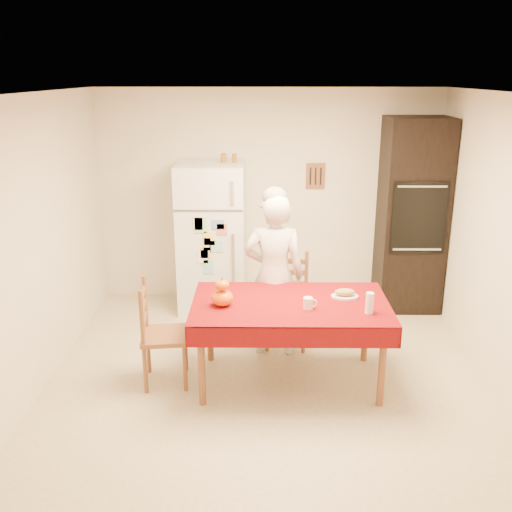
{
  "coord_description": "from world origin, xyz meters",
  "views": [
    {
      "loc": [
        -0.08,
        -4.4,
        2.65
      ],
      "look_at": [
        -0.13,
        0.2,
        1.17
      ],
      "focal_mm": 40.0,
      "sensor_mm": 36.0,
      "label": 1
    }
  ],
  "objects_px": {
    "coffee_mug": "(308,303)",
    "bread_plate": "(345,296)",
    "seated_woman": "(274,276)",
    "oven_cabinet": "(412,216)",
    "pumpkin_lower": "(222,298)",
    "chair_far": "(287,296)",
    "refrigerator": "(212,237)",
    "dining_table": "(290,310)",
    "wine_glass": "(370,303)",
    "chair_left": "(157,330)"
  },
  "relations": [
    {
      "from": "dining_table",
      "to": "chair_left",
      "type": "bearing_deg",
      "value": -178.78
    },
    {
      "from": "chair_left",
      "to": "dining_table",
      "type": "bearing_deg",
      "value": -95.29
    },
    {
      "from": "refrigerator",
      "to": "oven_cabinet",
      "type": "height_order",
      "value": "oven_cabinet"
    },
    {
      "from": "oven_cabinet",
      "to": "wine_glass",
      "type": "xyz_separation_m",
      "value": [
        -0.82,
        -1.98,
        -0.25
      ]
    },
    {
      "from": "chair_left",
      "to": "coffee_mug",
      "type": "relative_size",
      "value": 9.5
    },
    {
      "from": "seated_woman",
      "to": "bread_plate",
      "type": "relative_size",
      "value": 6.68
    },
    {
      "from": "coffee_mug",
      "to": "bread_plate",
      "type": "relative_size",
      "value": 0.42
    },
    {
      "from": "dining_table",
      "to": "chair_far",
      "type": "relative_size",
      "value": 1.79
    },
    {
      "from": "refrigerator",
      "to": "wine_glass",
      "type": "xyz_separation_m",
      "value": [
        1.46,
        -1.94,
        -0.0
      ]
    },
    {
      "from": "chair_left",
      "to": "bread_plate",
      "type": "bearing_deg",
      "value": -91.44
    },
    {
      "from": "chair_far",
      "to": "coffee_mug",
      "type": "distance_m",
      "value": 0.99
    },
    {
      "from": "refrigerator",
      "to": "wine_glass",
      "type": "bearing_deg",
      "value": -52.99
    },
    {
      "from": "pumpkin_lower",
      "to": "bread_plate",
      "type": "xyz_separation_m",
      "value": [
        1.07,
        0.19,
        -0.06
      ]
    },
    {
      "from": "refrigerator",
      "to": "oven_cabinet",
      "type": "xyz_separation_m",
      "value": [
        2.28,
        0.05,
        0.25
      ]
    },
    {
      "from": "dining_table",
      "to": "wine_glass",
      "type": "relative_size",
      "value": 9.66
    },
    {
      "from": "refrigerator",
      "to": "dining_table",
      "type": "xyz_separation_m",
      "value": [
        0.82,
        -1.72,
        -0.16
      ]
    },
    {
      "from": "oven_cabinet",
      "to": "chair_far",
      "type": "height_order",
      "value": "oven_cabinet"
    },
    {
      "from": "oven_cabinet",
      "to": "dining_table",
      "type": "relative_size",
      "value": 1.29
    },
    {
      "from": "oven_cabinet",
      "to": "coffee_mug",
      "type": "xyz_separation_m",
      "value": [
        -1.32,
        -1.91,
        -0.29
      ]
    },
    {
      "from": "chair_far",
      "to": "oven_cabinet",
      "type": "bearing_deg",
      "value": 40.57
    },
    {
      "from": "chair_far",
      "to": "seated_woman",
      "type": "xyz_separation_m",
      "value": [
        -0.14,
        -0.22,
        0.29
      ]
    },
    {
      "from": "chair_far",
      "to": "coffee_mug",
      "type": "xyz_separation_m",
      "value": [
        0.13,
        -0.93,
        0.3
      ]
    },
    {
      "from": "refrigerator",
      "to": "chair_left",
      "type": "relative_size",
      "value": 1.79
    },
    {
      "from": "oven_cabinet",
      "to": "wine_glass",
      "type": "height_order",
      "value": "oven_cabinet"
    },
    {
      "from": "refrigerator",
      "to": "seated_woman",
      "type": "distance_m",
      "value": 1.34
    },
    {
      "from": "chair_left",
      "to": "coffee_mug",
      "type": "xyz_separation_m",
      "value": [
        1.3,
        -0.11,
        0.3
      ]
    },
    {
      "from": "seated_woman",
      "to": "bread_plate",
      "type": "height_order",
      "value": "seated_woman"
    },
    {
      "from": "dining_table",
      "to": "chair_far",
      "type": "xyz_separation_m",
      "value": [
        0.01,
        0.8,
        -0.18
      ]
    },
    {
      "from": "seated_woman",
      "to": "wine_glass",
      "type": "relative_size",
      "value": 9.11
    },
    {
      "from": "coffee_mug",
      "to": "pumpkin_lower",
      "type": "distance_m",
      "value": 0.73
    },
    {
      "from": "wine_glass",
      "to": "chair_far",
      "type": "bearing_deg",
      "value": 121.77
    },
    {
      "from": "pumpkin_lower",
      "to": "wine_glass",
      "type": "distance_m",
      "value": 1.23
    },
    {
      "from": "dining_table",
      "to": "bread_plate",
      "type": "distance_m",
      "value": 0.51
    },
    {
      "from": "coffee_mug",
      "to": "bread_plate",
      "type": "distance_m",
      "value": 0.43
    },
    {
      "from": "dining_table",
      "to": "chair_far",
      "type": "height_order",
      "value": "chair_far"
    },
    {
      "from": "chair_left",
      "to": "pumpkin_lower",
      "type": "xyz_separation_m",
      "value": [
        0.58,
        -0.05,
        0.32
      ]
    },
    {
      "from": "bread_plate",
      "to": "refrigerator",
      "type": "bearing_deg",
      "value": 129.22
    },
    {
      "from": "seated_woman",
      "to": "coffee_mug",
      "type": "xyz_separation_m",
      "value": [
        0.27,
        -0.71,
        0.01
      ]
    },
    {
      "from": "oven_cabinet",
      "to": "pumpkin_lower",
      "type": "distance_m",
      "value": 2.76
    },
    {
      "from": "chair_left",
      "to": "wine_glass",
      "type": "distance_m",
      "value": 1.84
    },
    {
      "from": "refrigerator",
      "to": "oven_cabinet",
      "type": "relative_size",
      "value": 0.77
    },
    {
      "from": "chair_far",
      "to": "seated_woman",
      "type": "distance_m",
      "value": 0.4
    },
    {
      "from": "coffee_mug",
      "to": "pumpkin_lower",
      "type": "bearing_deg",
      "value": 174.74
    },
    {
      "from": "dining_table",
      "to": "refrigerator",
      "type": "bearing_deg",
      "value": 115.49
    },
    {
      "from": "refrigerator",
      "to": "bread_plate",
      "type": "relative_size",
      "value": 7.08
    },
    {
      "from": "pumpkin_lower",
      "to": "wine_glass",
      "type": "relative_size",
      "value": 1.05
    },
    {
      "from": "dining_table",
      "to": "chair_far",
      "type": "bearing_deg",
      "value": 89.03
    },
    {
      "from": "oven_cabinet",
      "to": "wine_glass",
      "type": "relative_size",
      "value": 12.5
    },
    {
      "from": "oven_cabinet",
      "to": "dining_table",
      "type": "xyz_separation_m",
      "value": [
        -1.46,
        -1.77,
        -0.41
      ]
    },
    {
      "from": "wine_glass",
      "to": "bread_plate",
      "type": "xyz_separation_m",
      "value": [
        -0.15,
        0.34,
        -0.08
      ]
    }
  ]
}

